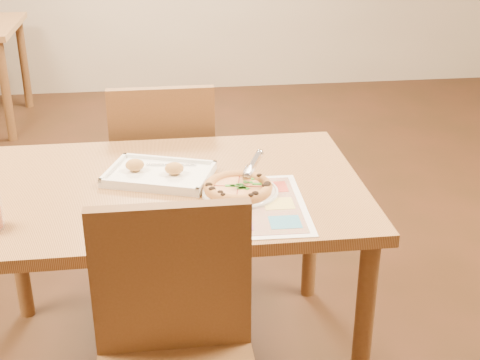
{
  "coord_description": "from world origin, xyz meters",
  "views": [
    {
      "loc": [
        -0.01,
        -2.01,
        1.65
      ],
      "look_at": [
        0.23,
        -0.1,
        0.77
      ],
      "focal_mm": 50.0,
      "sensor_mm": 36.0,
      "label": 1
    }
  ],
  "objects": [
    {
      "name": "plate",
      "position": [
        0.23,
        -0.1,
        0.73
      ],
      "size": [
        0.31,
        0.31,
        0.01
      ],
      "primitive_type": "cylinder",
      "rotation": [
        0.0,
        0.0,
        -0.35
      ],
      "color": "white",
      "rests_on": "dining_table"
    },
    {
      "name": "dining_table",
      "position": [
        0.0,
        0.0,
        0.63
      ],
      "size": [
        1.3,
        0.85,
        0.72
      ],
      "color": "#A67742",
      "rests_on": "ground"
    },
    {
      "name": "pizza",
      "position": [
        0.23,
        -0.1,
        0.74
      ],
      "size": [
        0.22,
        0.22,
        0.03
      ],
      "rotation": [
        0.0,
        0.0,
        -0.19
      ],
      "color": "#D28D47",
      "rests_on": "plate"
    },
    {
      "name": "appetizer_tray",
      "position": [
        -0.02,
        0.06,
        0.73
      ],
      "size": [
        0.4,
        0.33,
        0.06
      ],
      "rotation": [
        0.0,
        0.0,
        -0.34
      ],
      "color": "white",
      "rests_on": "dining_table"
    },
    {
      "name": "chair_near",
      "position": [
        0.0,
        -0.6,
        0.57
      ],
      "size": [
        0.42,
        0.42,
        0.47
      ],
      "color": "brown",
      "rests_on": "ground"
    },
    {
      "name": "chair_far",
      "position": [
        -0.0,
        0.6,
        0.57
      ],
      "size": [
        0.42,
        0.42,
        0.47
      ],
      "rotation": [
        0.0,
        0.0,
        3.14
      ],
      "color": "brown",
      "rests_on": "ground"
    },
    {
      "name": "pizza_cutter",
      "position": [
        0.28,
        -0.07,
        0.8
      ],
      "size": [
        0.08,
        0.13,
        0.08
      ],
      "rotation": [
        0.0,
        0.0,
        1.02
      ],
      "color": "silver",
      "rests_on": "pizza"
    },
    {
      "name": "menu",
      "position": [
        0.27,
        -0.19,
        0.72
      ],
      "size": [
        0.32,
        0.44,
        0.0
      ],
      "primitive_type": "cube",
      "rotation": [
        0.0,
        0.0,
        -0.03
      ],
      "color": "white",
      "rests_on": "dining_table"
    }
  ]
}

